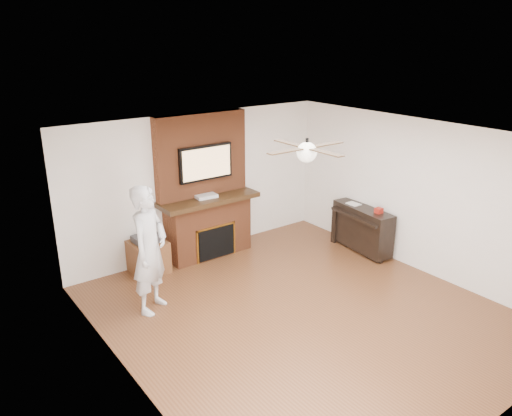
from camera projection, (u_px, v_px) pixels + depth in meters
room_shell at (304, 231)px, 6.67m from camera, size 5.36×5.86×2.86m
fireplace at (206, 200)px, 8.68m from camera, size 1.78×0.64×2.50m
tv at (206, 163)px, 8.42m from camera, size 1.00×0.08×0.60m
ceiling_fan at (307, 151)px, 6.31m from camera, size 1.21×1.21×0.31m
person at (150, 250)px, 6.88m from camera, size 0.81×0.76×1.85m
side_table at (148, 255)px, 8.20m from camera, size 0.57×0.57×0.64m
piano at (362, 228)px, 8.97m from camera, size 0.60×1.29×0.91m
cable_box at (206, 196)px, 8.54m from camera, size 0.38×0.24×0.05m
candle_orange at (200, 256)px, 8.73m from camera, size 0.08×0.08×0.12m
candle_green at (216, 254)px, 8.83m from camera, size 0.08×0.08×0.09m
candle_cream at (219, 252)px, 8.90m from camera, size 0.08×0.08×0.12m
candle_blue at (224, 251)px, 8.96m from camera, size 0.06×0.06×0.09m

